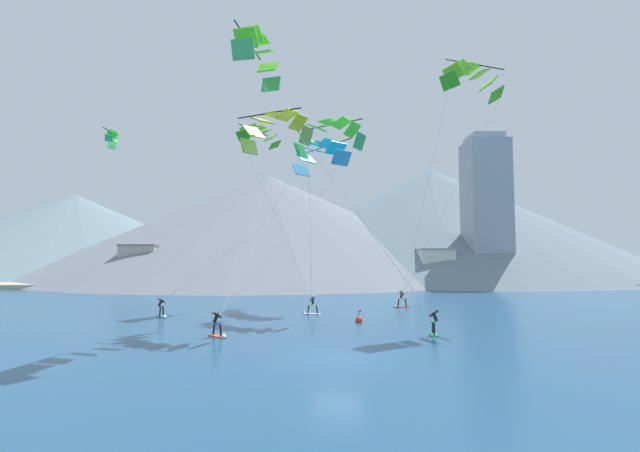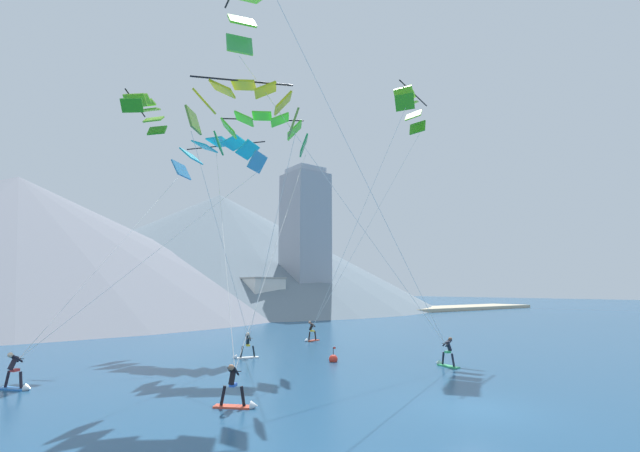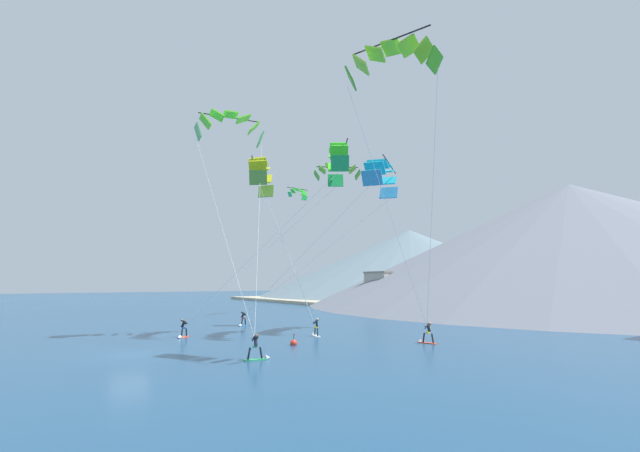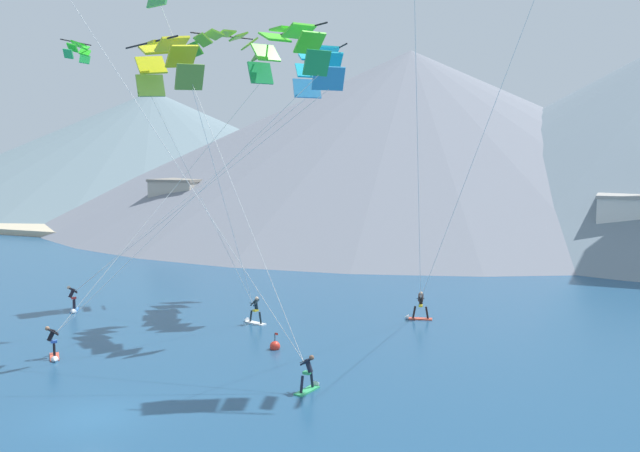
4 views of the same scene
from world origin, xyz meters
name	(u,v)px [view 4 (image 4 of 4)]	position (x,y,z in m)	size (l,w,h in m)	color
ground_plane	(91,418)	(0.00, 0.00, 0.00)	(400.00, 400.00, 0.00)	navy
kitesurfer_near_lead	(53,349)	(-7.25, 5.57, 0.52)	(1.51, 1.52, 1.73)	#E54C33
kitesurfer_near_trail	(310,379)	(6.60, 6.37, 0.53)	(0.69, 1.78, 1.75)	#33B266
kitesurfer_mid_center	(417,310)	(7.33, 21.13, 0.55)	(1.79, 0.82, 1.77)	#E54C33
kitesurfer_far_left	(253,315)	(-1.58, 16.16, 0.50)	(1.78, 0.87, 1.73)	white
kitesurfer_far_right	(73,303)	(-13.91, 14.28, 0.53)	(1.39, 1.62, 1.74)	#337FDB
parafoil_kite_near_lead	(286,48)	(0.09, 17.47, 16.51)	(10.78, 14.23, 16.37)	#1D954A
parafoil_kite_far_left	(166,61)	(-4.35, 11.62, 15.34)	(6.16, 6.58, 15.23)	#5F9234
parafoil_kite_far_right	(317,67)	(-0.64, 23.74, 16.13)	(16.49, 13.22, 15.96)	#388EC6
parafoil_kite_distant_high_outer	(79,49)	(-25.33, 28.46, 19.24)	(2.35, 4.23, 1.75)	#2DBD5B
parafoil_kite_distant_low_drift	(226,42)	(-7.14, 22.81, 18.06)	(4.41, 5.22, 1.91)	#2C9317
race_marker_buoy	(275,346)	(2.24, 11.56, 0.16)	(0.56, 0.56, 1.02)	red
shoreline_strip	(421,250)	(0.00, 48.96, 0.35)	(180.00, 10.00, 0.70)	#BCAD8E
shore_building_promenade_mid	(184,207)	(-30.67, 51.93, 3.52)	(6.19, 6.69, 7.03)	#B7AD9E
shore_building_quay_east	(628,228)	(19.34, 51.21, 3.19)	(5.78, 5.61, 6.35)	silver
shore_building_quay_west	(232,223)	(-23.35, 50.99, 1.97)	(9.23, 6.22, 3.91)	silver
shore_building_old_town	(326,225)	(-11.72, 51.64, 2.17)	(8.78, 4.62, 4.32)	#B7AD9E
mountain_peak_central_summit	(410,134)	(-13.39, 90.50, 13.14)	(113.99, 113.99, 26.29)	slate
mountain_peak_east_shoulder	(154,147)	(-68.18, 97.09, 11.10)	(101.06, 101.06, 22.20)	slate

